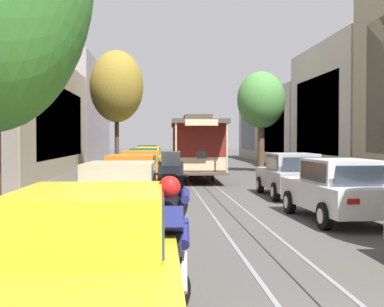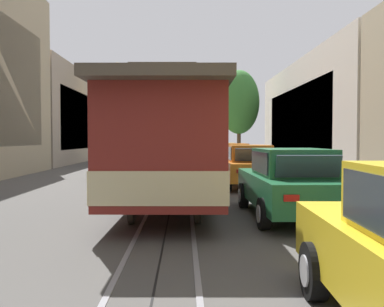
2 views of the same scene
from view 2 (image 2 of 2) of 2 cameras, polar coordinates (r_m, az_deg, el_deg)
name	(u,v)px [view 2 (image 2 of 2)]	position (r m, az deg, el deg)	size (l,w,h in m)	color
ground_plane	(171,206)	(11.11, -2.96, -7.31)	(160.00, 160.00, 0.00)	#4C4947
trolley_track_rails	(163,244)	(7.23, -3.99, -12.34)	(1.14, 67.62, 0.01)	gray
parked_car_yellow_near_left	(214,152)	(33.01, 3.00, 0.25)	(2.02, 4.37, 1.58)	gold
parked_car_beige_second_left	(222,155)	(26.89, 4.23, -0.15)	(2.10, 4.40, 1.58)	#C1B28E
parked_car_orange_mid_left	(232,158)	(21.57, 5.61, -0.67)	(2.11, 4.41, 1.58)	orange
parked_car_orange_fourth_left	(248,166)	(15.72, 7.73, -1.67)	(2.01, 4.36, 1.58)	orange
parked_car_green_fifth_left	(291,183)	(9.73, 13.51, -3.94)	(2.02, 4.37, 1.58)	#1E6038
parked_car_yellow_near_right	(141,152)	(31.58, -7.02, 0.16)	(2.00, 4.36, 1.58)	gold
parked_car_white_second_right	(135,156)	(25.34, -7.88, -0.29)	(2.15, 4.42, 1.58)	silver
parked_car_silver_mid_right	(118,160)	(19.99, -10.23, -0.91)	(2.02, 4.37, 1.58)	#B7B7BC
street_tree_kerb_left_near	(239,102)	(30.89, 6.52, 7.05)	(3.00, 2.67, 6.91)	brown
street_tree_kerb_right_near	(118,93)	(31.69, -10.20, 8.20)	(2.77, 2.30, 7.54)	#4C3826
cable_car_trolley	(170,144)	(10.83, -2.99, 1.28)	(2.77, 9.17, 3.28)	maroon
motorcycle_with_rider	(204,149)	(31.91, 1.61, 0.58)	(0.54, 1.76, 1.95)	black
pedestrian_on_left_pavement	(113,150)	(31.74, -10.94, 0.47)	(0.55, 0.42, 1.73)	#282D38
fire_hydrant	(124,158)	(31.26, -9.36, -0.56)	(0.40, 0.22, 0.84)	#B2B2B7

